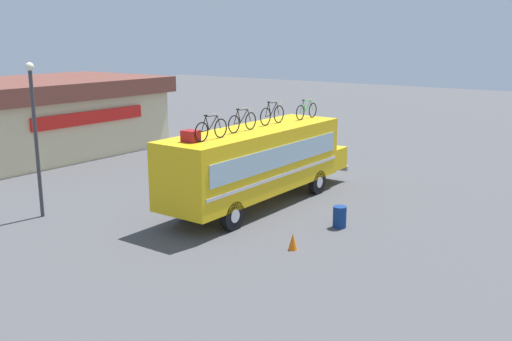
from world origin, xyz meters
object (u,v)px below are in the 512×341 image
(bus, at_px, (258,160))
(luggage_bag_1, at_px, (191,136))
(rooftop_bicycle_3, at_px, (272,115))
(trash_bin, at_px, (340,217))
(rooftop_bicycle_4, at_px, (307,111))
(rooftop_bicycle_2, at_px, (242,122))
(traffic_cone, at_px, (293,241))
(rooftop_bicycle_1, at_px, (211,129))
(street_lamp, at_px, (35,128))

(bus, relative_size, luggage_bag_1, 19.11)
(rooftop_bicycle_3, bearing_deg, trash_bin, -112.70)
(luggage_bag_1, height_order, rooftop_bicycle_4, rooftop_bicycle_4)
(rooftop_bicycle_2, relative_size, traffic_cone, 3.13)
(bus, distance_m, rooftop_bicycle_3, 2.07)
(rooftop_bicycle_1, bearing_deg, rooftop_bicycle_3, 4.68)
(traffic_cone, bearing_deg, bus, 48.08)
(luggage_bag_1, height_order, rooftop_bicycle_2, rooftop_bicycle_2)
(rooftop_bicycle_1, bearing_deg, traffic_cone, -95.00)
(rooftop_bicycle_2, distance_m, street_lamp, 7.75)
(luggage_bag_1, distance_m, street_lamp, 6.17)
(rooftop_bicycle_3, bearing_deg, street_lamp, 142.07)
(rooftop_bicycle_3, bearing_deg, rooftop_bicycle_1, -175.32)
(luggage_bag_1, distance_m, traffic_cone, 5.08)
(rooftop_bicycle_2, bearing_deg, rooftop_bicycle_3, 3.26)
(luggage_bag_1, height_order, rooftop_bicycle_1, rooftop_bicycle_1)
(bus, relative_size, street_lamp, 1.82)
(rooftop_bicycle_2, height_order, trash_bin, rooftop_bicycle_2)
(rooftop_bicycle_2, distance_m, rooftop_bicycle_3, 2.22)
(bus, height_order, rooftop_bicycle_4, rooftop_bicycle_4)
(bus, bearing_deg, rooftop_bicycle_2, -179.34)
(bus, height_order, luggage_bag_1, luggage_bag_1)
(rooftop_bicycle_3, relative_size, rooftop_bicycle_4, 1.00)
(luggage_bag_1, relative_size, rooftop_bicycle_2, 0.32)
(trash_bin, bearing_deg, rooftop_bicycle_2, 96.53)
(rooftop_bicycle_3, distance_m, street_lamp, 9.28)
(luggage_bag_1, xyz_separation_m, rooftop_bicycle_1, (0.71, -0.33, 0.19))
(rooftop_bicycle_1, xyz_separation_m, street_lamp, (-2.99, 6.06, -0.15))
(rooftop_bicycle_2, xyz_separation_m, traffic_cone, (-2.44, -3.89, -3.30))
(luggage_bag_1, distance_m, rooftop_bicycle_4, 7.31)
(rooftop_bicycle_3, bearing_deg, rooftop_bicycle_4, -7.74)
(trash_bin, height_order, traffic_cone, trash_bin)
(rooftop_bicycle_1, distance_m, rooftop_bicycle_2, 2.13)
(rooftop_bicycle_4, bearing_deg, rooftop_bicycle_1, -179.58)
(bus, relative_size, traffic_cone, 19.06)
(traffic_cone, bearing_deg, rooftop_bicycle_4, 28.27)
(rooftop_bicycle_1, bearing_deg, rooftop_bicycle_4, 0.42)
(rooftop_bicycle_3, relative_size, traffic_cone, 3.09)
(rooftop_bicycle_2, bearing_deg, rooftop_bicycle_4, -2.30)
(bus, height_order, rooftop_bicycle_3, rooftop_bicycle_3)
(traffic_cone, bearing_deg, rooftop_bicycle_1, 85.00)
(bus, bearing_deg, rooftop_bicycle_1, -175.69)
(luggage_bag_1, bearing_deg, traffic_cone, -84.37)
(bus, relative_size, rooftop_bicycle_3, 6.17)
(rooftop_bicycle_1, relative_size, rooftop_bicycle_3, 1.01)
(trash_bin, distance_m, traffic_cone, 2.91)
(rooftop_bicycle_1, xyz_separation_m, traffic_cone, (-0.32, -3.67, -3.31))
(rooftop_bicycle_3, xyz_separation_m, rooftop_bicycle_4, (2.25, -0.31, -0.04))
(rooftop_bicycle_3, bearing_deg, rooftop_bicycle_2, -176.74)
(luggage_bag_1, height_order, street_lamp, street_lamp)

